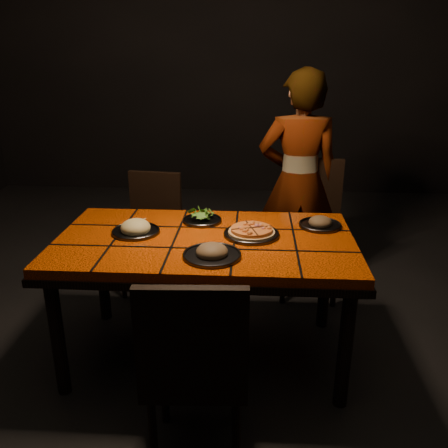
# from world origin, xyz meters

# --- Properties ---
(room_shell) EXTENTS (6.04, 7.04, 3.08)m
(room_shell) POSITION_xyz_m (0.00, 0.00, 1.50)
(room_shell) COLOR black
(room_shell) RESTS_ON ground
(dining_table) EXTENTS (1.62, 0.92, 0.75)m
(dining_table) POSITION_xyz_m (0.00, 0.00, 0.67)
(dining_table) COLOR #E34B07
(dining_table) RESTS_ON ground
(chair_near) EXTENTS (0.44, 0.44, 0.93)m
(chair_near) POSITION_xyz_m (0.04, -0.79, 0.53)
(chair_near) COLOR black
(chair_near) RESTS_ON ground
(chair_far_left) EXTENTS (0.43, 0.43, 0.87)m
(chair_far_left) POSITION_xyz_m (-0.48, 0.86, 0.50)
(chair_far_left) COLOR black
(chair_far_left) RESTS_ON ground
(chair_far_right) EXTENTS (0.47, 0.47, 0.97)m
(chair_far_right) POSITION_xyz_m (0.67, 0.90, 0.56)
(chair_far_right) COLOR black
(chair_far_right) RESTS_ON ground
(diner) EXTENTS (0.59, 0.40, 1.60)m
(diner) POSITION_xyz_m (0.58, 0.98, 0.80)
(diner) COLOR brown
(diner) RESTS_ON ground
(plate_pizza) EXTENTS (0.32, 0.32, 0.04)m
(plate_pizza) POSITION_xyz_m (0.25, 0.05, 0.77)
(plate_pizza) COLOR #333337
(plate_pizza) RESTS_ON dining_table
(plate_pasta) EXTENTS (0.27, 0.27, 0.09)m
(plate_pasta) POSITION_xyz_m (-0.39, 0.04, 0.77)
(plate_pasta) COLOR #333337
(plate_pasta) RESTS_ON dining_table
(plate_salad) EXTENTS (0.23, 0.23, 0.07)m
(plate_salad) POSITION_xyz_m (-0.04, 0.25, 0.78)
(plate_salad) COLOR #333337
(plate_salad) RESTS_ON dining_table
(plate_mushroom_a) EXTENTS (0.29, 0.29, 0.09)m
(plate_mushroom_a) POSITION_xyz_m (0.06, -0.25, 0.77)
(plate_mushroom_a) COLOR #333337
(plate_mushroom_a) RESTS_ON dining_table
(plate_mushroom_b) EXTENTS (0.24, 0.24, 0.08)m
(plate_mushroom_b) POSITION_xyz_m (0.64, 0.21, 0.77)
(plate_mushroom_b) COLOR #333337
(plate_mushroom_b) RESTS_ON dining_table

